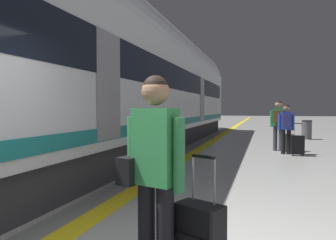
{
  "coord_description": "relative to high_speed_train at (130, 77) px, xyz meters",
  "views": [
    {
      "loc": [
        1.24,
        -2.26,
        1.48
      ],
      "look_at": [
        -1.26,
        5.77,
        1.16
      ],
      "focal_mm": 33.05,
      "sensor_mm": 36.0,
      "label": 1
    }
  ],
  "objects": [
    {
      "name": "safety_line_strip",
      "position": [
        2.04,
        2.87,
        -2.5
      ],
      "size": [
        0.36,
        80.0,
        0.01
      ],
      "primitive_type": "cube",
      "color": "yellow",
      "rests_on": "ground"
    },
    {
      "name": "tactile_edge_band",
      "position": [
        1.74,
        2.87,
        -2.5
      ],
      "size": [
        0.55,
        80.0,
        0.01
      ],
      "primitive_type": "cube",
      "color": "slate",
      "rests_on": "ground"
    },
    {
      "name": "high_speed_train",
      "position": [
        0.0,
        0.0,
        0.0
      ],
      "size": [
        2.94,
        27.04,
        4.97
      ],
      "color": "#38383D",
      "rests_on": "ground"
    },
    {
      "name": "traveller_foreground",
      "position": [
        3.4,
        -7.04,
        -1.49
      ],
      "size": [
        0.58,
        0.33,
        1.75
      ],
      "color": "black",
      "rests_on": "ground"
    },
    {
      "name": "passenger_near",
      "position": [
        4.94,
        1.23,
        -1.54
      ],
      "size": [
        0.5,
        0.32,
        1.61
      ],
      "color": "black",
      "rests_on": "ground"
    },
    {
      "name": "suitcase_near",
      "position": [
        5.26,
        0.95,
        -2.15
      ],
      "size": [
        0.4,
        0.27,
        1.03
      ],
      "color": "black",
      "rests_on": "ground"
    },
    {
      "name": "passenger_mid",
      "position": [
        4.72,
        1.94,
        -1.46
      ],
      "size": [
        0.54,
        0.37,
        1.75
      ],
      "color": "#383842",
      "rests_on": "ground"
    },
    {
      "name": "suitcase_mid",
      "position": [
        5.04,
        1.76,
        -2.17
      ],
      "size": [
        0.39,
        0.25,
        0.61
      ],
      "color": "#596038",
      "rests_on": "ground"
    },
    {
      "name": "waste_bin",
      "position": [
        6.21,
        6.64,
        -2.04
      ],
      "size": [
        0.46,
        0.46,
        0.91
      ],
      "color": "#4C4C51",
      "rests_on": "ground"
    }
  ]
}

